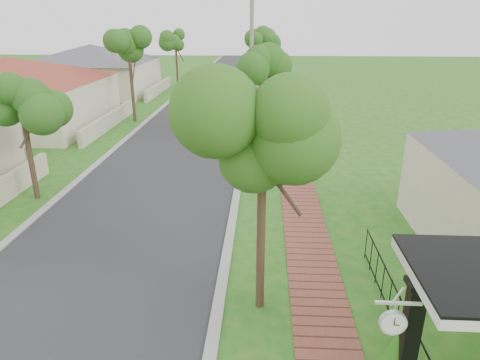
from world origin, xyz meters
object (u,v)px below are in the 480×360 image
(parked_car_red, at_px, (235,89))
(near_tree, at_px, (263,136))
(parked_car_white, at_px, (244,87))
(station_clock, at_px, (393,321))
(porch_post, at_px, (409,344))
(utility_pole, at_px, (251,60))

(parked_car_red, distance_m, near_tree, 31.56)
(parked_car_red, xyz_separation_m, near_tree, (2.70, -31.22, 3.80))
(parked_car_white, distance_m, near_tree, 32.80)
(near_tree, relative_size, station_clock, 7.02)
(station_clock, bearing_deg, porch_post, 38.83)
(parked_car_red, xyz_separation_m, station_clock, (5.05, -34.12, 1.27))
(porch_post, relative_size, utility_pole, 0.28)
(parked_car_red, height_order, utility_pole, utility_pole)
(parked_car_red, xyz_separation_m, utility_pole, (1.90, -13.56, 3.86))
(porch_post, height_order, station_clock, porch_post)
(porch_post, xyz_separation_m, station_clock, (-0.50, -0.40, 0.83))
(parked_car_white, distance_m, station_clock, 35.71)
(parked_car_white, distance_m, utility_pole, 15.39)
(parked_car_white, bearing_deg, porch_post, -89.04)
(porch_post, height_order, parked_car_red, porch_post)
(parked_car_red, bearing_deg, porch_post, -74.37)
(utility_pole, bearing_deg, parked_car_red, 97.98)
(parked_car_white, height_order, near_tree, near_tree)
(near_tree, xyz_separation_m, utility_pole, (-0.80, 17.66, 0.07))
(parked_car_red, distance_m, utility_pole, 14.23)
(parked_car_white, bearing_deg, near_tree, -93.41)
(porch_post, relative_size, parked_car_red, 0.63)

